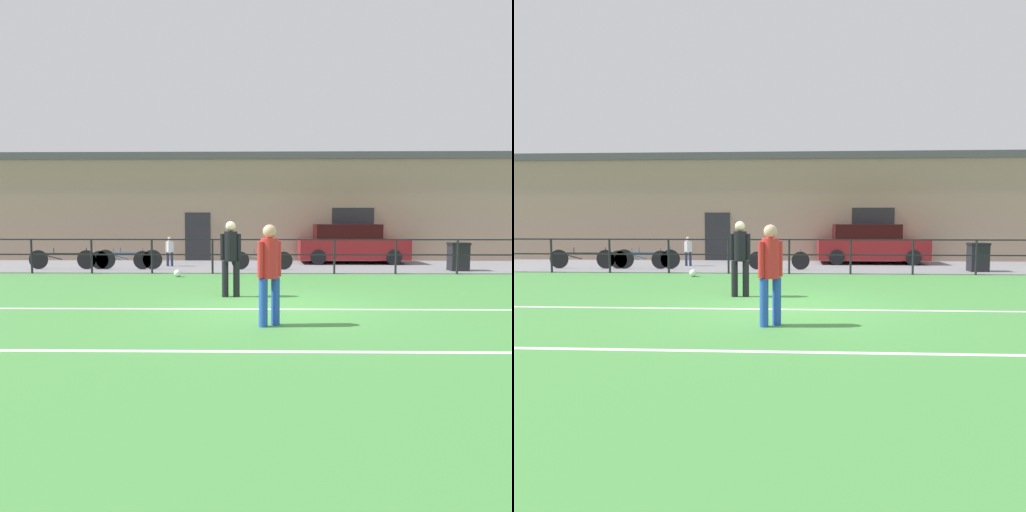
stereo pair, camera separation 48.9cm
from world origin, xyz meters
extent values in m
cube|color=#42843D|center=(0.00, 0.00, -0.02)|extent=(60.00, 44.00, 0.04)
cube|color=white|center=(0.00, -0.23, 0.00)|extent=(36.00, 0.11, 0.00)
cube|color=white|center=(0.00, -3.25, 0.00)|extent=(36.00, 0.11, 0.00)
cube|color=slate|center=(0.00, 8.50, 0.01)|extent=(48.00, 5.00, 0.02)
cylinder|color=black|center=(-8.00, 6.00, 0.57)|extent=(0.07, 0.07, 1.15)
cylinder|color=black|center=(-6.00, 6.00, 0.57)|extent=(0.07, 0.07, 1.15)
cylinder|color=black|center=(-4.00, 6.00, 0.57)|extent=(0.07, 0.07, 1.15)
cylinder|color=black|center=(-2.00, 6.00, 0.57)|extent=(0.07, 0.07, 1.15)
cylinder|color=black|center=(0.00, 6.00, 0.57)|extent=(0.07, 0.07, 1.15)
cylinder|color=black|center=(2.00, 6.00, 0.57)|extent=(0.07, 0.07, 1.15)
cylinder|color=black|center=(4.00, 6.00, 0.57)|extent=(0.07, 0.07, 1.15)
cylinder|color=black|center=(6.00, 6.00, 0.57)|extent=(0.07, 0.07, 1.15)
cube|color=black|center=(0.00, 6.00, 1.13)|extent=(36.00, 0.04, 0.04)
cube|color=black|center=(0.00, 6.00, 0.63)|extent=(36.00, 0.04, 0.04)
cube|color=gray|center=(0.00, 12.20, 2.19)|extent=(28.00, 2.40, 4.39)
cube|color=#232328|center=(-3.18, 10.98, 1.05)|extent=(1.10, 0.04, 2.10)
cube|color=#232328|center=(3.52, 10.98, 1.75)|extent=(1.80, 0.04, 1.10)
cube|color=#4C4C51|center=(0.00, 12.20, 4.54)|extent=(28.00, 2.56, 0.30)
cylinder|color=black|center=(-1.19, 1.28, 0.41)|extent=(0.15, 0.15, 0.82)
cylinder|color=black|center=(-0.93, 1.29, 0.41)|extent=(0.15, 0.15, 0.82)
cylinder|color=black|center=(-1.06, 1.28, 1.16)|extent=(0.30, 0.30, 0.68)
sphere|color=beige|center=(-1.06, 1.28, 1.61)|extent=(0.23, 0.23, 0.23)
cylinder|color=black|center=(-1.25, 1.27, 1.14)|extent=(0.11, 0.11, 0.61)
cylinder|color=black|center=(-0.88, 1.30, 1.14)|extent=(0.11, 0.11, 0.61)
cylinder|color=blue|center=(-0.11, -1.62, 0.40)|extent=(0.15, 0.15, 0.80)
cylinder|color=blue|center=(-0.32, -1.76, 0.40)|extent=(0.15, 0.15, 0.80)
cylinder|color=red|center=(-0.21, -1.69, 1.12)|extent=(0.29, 0.29, 0.66)
sphere|color=tan|center=(-0.21, -1.69, 1.56)|extent=(0.22, 0.22, 0.22)
cylinder|color=red|center=(-0.07, -1.59, 1.11)|extent=(0.10, 0.10, 0.59)
cylinder|color=red|center=(-0.36, -1.79, 1.11)|extent=(0.10, 0.10, 0.59)
sphere|color=white|center=(-3.00, 5.12, 0.11)|extent=(0.22, 0.22, 0.22)
cylinder|color=#232D4C|center=(-3.81, 8.37, 0.28)|extent=(0.10, 0.10, 0.53)
cylinder|color=#232D4C|center=(-3.97, 8.39, 0.28)|extent=(0.10, 0.10, 0.53)
cylinder|color=white|center=(-3.89, 8.38, 0.77)|extent=(0.20, 0.20, 0.44)
sphere|color=tan|center=(-3.89, 8.38, 1.06)|extent=(0.15, 0.15, 0.15)
cylinder|color=white|center=(-3.77, 8.37, 0.75)|extent=(0.07, 0.07, 0.39)
cylinder|color=white|center=(-4.01, 8.39, 0.75)|extent=(0.07, 0.07, 0.39)
cube|color=maroon|center=(3.29, 9.90, 0.59)|extent=(4.33, 1.84, 0.80)
cube|color=black|center=(3.07, 9.90, 1.30)|extent=(2.60, 1.55, 0.61)
cylinder|color=black|center=(1.81, 9.01, 0.32)|extent=(0.60, 0.18, 0.60)
cylinder|color=black|center=(4.76, 9.01, 0.32)|extent=(0.60, 0.18, 0.60)
cylinder|color=black|center=(1.81, 10.78, 0.32)|extent=(0.60, 0.18, 0.60)
cylinder|color=black|center=(4.76, 10.78, 0.32)|extent=(0.60, 0.18, 0.60)
cylinder|color=black|center=(-1.14, 7.20, 0.34)|extent=(0.64, 0.04, 0.64)
cylinder|color=black|center=(0.39, 7.20, 0.34)|extent=(0.64, 0.04, 0.64)
cube|color=#4C5156|center=(-0.38, 7.20, 0.55)|extent=(1.20, 0.04, 0.04)
cube|color=#4C5156|center=(-0.76, 7.20, 0.44)|extent=(0.75, 0.03, 0.23)
cylinder|color=#4C5156|center=(-0.65, 7.20, 0.65)|extent=(0.03, 0.03, 0.20)
cylinder|color=#4C5156|center=(0.39, 7.20, 0.62)|extent=(0.03, 0.03, 0.28)
cylinder|color=black|center=(-5.95, 7.20, 0.37)|extent=(0.70, 0.04, 0.70)
cylinder|color=black|center=(-4.27, 7.20, 0.37)|extent=(0.70, 0.04, 0.70)
cube|color=#234C99|center=(-5.11, 7.20, 0.60)|extent=(1.31, 0.04, 0.04)
cube|color=#234C99|center=(-5.53, 7.20, 0.48)|extent=(0.82, 0.03, 0.25)
cylinder|color=#234C99|center=(-5.40, 7.20, 0.70)|extent=(0.03, 0.03, 0.20)
cylinder|color=#234C99|center=(-4.27, 7.20, 0.67)|extent=(0.03, 0.03, 0.28)
cylinder|color=black|center=(-6.16, 7.20, 0.35)|extent=(0.66, 0.04, 0.66)
cylinder|color=black|center=(-4.62, 7.20, 0.35)|extent=(0.66, 0.04, 0.66)
cube|color=#4C5156|center=(-5.39, 7.20, 0.56)|extent=(1.20, 0.04, 0.04)
cube|color=#4C5156|center=(-5.78, 7.20, 0.46)|extent=(0.75, 0.03, 0.24)
cylinder|color=#4C5156|center=(-5.66, 7.20, 0.66)|extent=(0.03, 0.03, 0.20)
cylinder|color=#4C5156|center=(-4.62, 7.20, 0.63)|extent=(0.03, 0.03, 0.28)
cylinder|color=black|center=(-8.36, 7.20, 0.36)|extent=(0.68, 0.04, 0.68)
cylinder|color=black|center=(-6.63, 7.20, 0.36)|extent=(0.68, 0.04, 0.68)
cube|color=black|center=(-7.49, 7.20, 0.58)|extent=(1.35, 0.04, 0.04)
cube|color=black|center=(-7.92, 7.20, 0.47)|extent=(0.85, 0.03, 0.25)
cylinder|color=black|center=(-7.79, 7.20, 0.68)|extent=(0.03, 0.03, 0.20)
cylinder|color=black|center=(-6.63, 7.20, 0.65)|extent=(0.03, 0.03, 0.28)
cube|color=black|center=(6.42, 6.95, 0.47)|extent=(0.60, 0.51, 0.89)
cube|color=black|center=(6.42, 6.95, 0.95)|extent=(0.64, 0.54, 0.08)
camera|label=1|loc=(-0.30, -9.39, 1.73)|focal=33.04mm
camera|label=2|loc=(0.19, -9.37, 1.73)|focal=33.04mm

